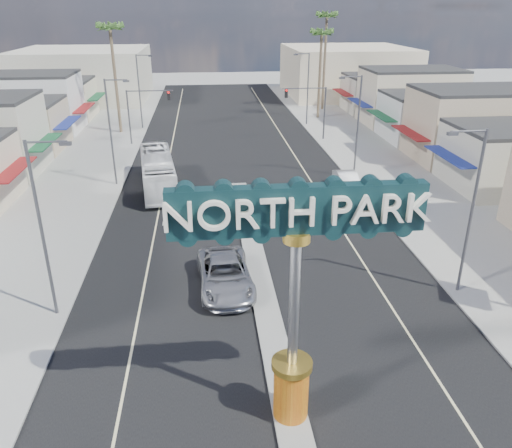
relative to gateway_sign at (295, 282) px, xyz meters
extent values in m
plane|color=gray|center=(0.00, 28.02, -5.93)|extent=(160.00, 160.00, 0.00)
cube|color=black|center=(0.00, 28.02, -5.92)|extent=(20.00, 120.00, 0.01)
cube|color=gray|center=(0.00, 12.02, -5.85)|extent=(1.30, 30.00, 0.16)
cube|color=gray|center=(-14.00, 28.02, -5.87)|extent=(8.00, 120.00, 0.12)
cube|color=gray|center=(14.00, 28.02, -5.87)|extent=(8.00, 120.00, 0.12)
cube|color=beige|center=(-24.00, 41.02, -2.93)|extent=(12.00, 42.00, 6.00)
cube|color=#B7B29E|center=(24.00, 41.02, -2.93)|extent=(12.00, 42.00, 6.00)
cube|color=#B7B29E|center=(-22.00, 73.02, -1.93)|extent=(20.00, 20.00, 8.00)
cube|color=beige|center=(22.00, 73.02, -1.93)|extent=(20.00, 20.00, 8.00)
cylinder|color=#C9430F|center=(0.00, 0.02, -4.67)|extent=(1.30, 1.30, 2.20)
cylinder|color=gold|center=(0.00, 0.02, -3.44)|extent=(1.50, 1.50, 0.25)
cylinder|color=#B7B7BC|center=(0.00, 0.02, -0.92)|extent=(0.36, 0.36, 4.80)
cylinder|color=gold|center=(0.00, 0.02, 1.66)|extent=(0.90, 0.90, 0.35)
cube|color=#0D272A|center=(0.00, 0.02, 2.58)|extent=(8.20, 0.50, 1.60)
cylinder|color=#47474C|center=(-11.00, 42.02, -2.93)|extent=(0.18, 0.18, 6.00)
cylinder|color=#47474C|center=(-8.50, 42.02, -0.03)|extent=(5.00, 0.12, 0.12)
cube|color=black|center=(-6.50, 42.02, -0.53)|extent=(0.32, 0.32, 1.00)
sphere|color=red|center=(-6.50, 41.84, -0.21)|extent=(0.22, 0.22, 0.22)
cylinder|color=#47474C|center=(11.00, 42.02, -2.93)|extent=(0.18, 0.18, 6.00)
cylinder|color=#47474C|center=(8.50, 42.02, -0.03)|extent=(5.00, 0.12, 0.12)
cube|color=black|center=(6.50, 42.02, -0.53)|extent=(0.32, 0.32, 1.00)
sphere|color=red|center=(6.50, 41.84, -0.21)|extent=(0.22, 0.22, 0.22)
cylinder|color=#47474C|center=(-10.60, 8.02, -1.43)|extent=(0.16, 0.16, 9.00)
cylinder|color=#47474C|center=(-9.70, 8.02, 2.97)|extent=(1.80, 0.10, 0.10)
cube|color=#47474C|center=(-8.90, 8.02, 2.87)|extent=(0.50, 0.22, 0.15)
cylinder|color=#47474C|center=(-10.60, 28.02, -1.43)|extent=(0.16, 0.16, 9.00)
cylinder|color=#47474C|center=(-9.70, 28.02, 2.97)|extent=(1.80, 0.10, 0.10)
cube|color=#47474C|center=(-8.90, 28.02, 2.87)|extent=(0.50, 0.22, 0.15)
cylinder|color=#47474C|center=(-10.60, 50.02, -1.43)|extent=(0.16, 0.16, 9.00)
cylinder|color=#47474C|center=(-9.70, 50.02, 2.97)|extent=(1.80, 0.10, 0.10)
cube|color=#47474C|center=(-8.90, 50.02, 2.87)|extent=(0.50, 0.22, 0.15)
cylinder|color=#47474C|center=(10.60, 8.02, -1.43)|extent=(0.16, 0.16, 9.00)
cylinder|color=#47474C|center=(9.70, 8.02, 2.97)|extent=(1.80, 0.10, 0.10)
cube|color=#47474C|center=(8.90, 8.02, 2.87)|extent=(0.50, 0.22, 0.15)
cylinder|color=#47474C|center=(10.60, 28.02, -1.43)|extent=(0.16, 0.16, 9.00)
cylinder|color=#47474C|center=(9.70, 28.02, 2.97)|extent=(1.80, 0.10, 0.10)
cube|color=#47474C|center=(8.90, 28.02, 2.87)|extent=(0.50, 0.22, 0.15)
cylinder|color=#47474C|center=(10.60, 50.02, -1.43)|extent=(0.16, 0.16, 9.00)
cylinder|color=#47474C|center=(9.70, 50.02, 2.97)|extent=(1.80, 0.10, 0.10)
cube|color=#47474C|center=(8.90, 50.02, 2.87)|extent=(0.50, 0.22, 0.15)
cylinder|color=brown|center=(-13.00, 48.02, 0.07)|extent=(0.36, 0.36, 12.00)
cylinder|color=brown|center=(13.00, 54.02, -0.43)|extent=(0.36, 0.36, 11.00)
cylinder|color=brown|center=(15.00, 60.02, 0.57)|extent=(0.36, 0.36, 13.00)
imported|color=#A2A3A7|center=(-2.00, 9.76, -5.08)|extent=(3.18, 6.28, 1.70)
imported|color=#5B5B5F|center=(-6.56, 25.60, -5.07)|extent=(2.15, 5.09, 1.72)
imported|color=silver|center=(9.00, 24.61, -5.16)|extent=(1.75, 4.72, 1.54)
imported|color=white|center=(-6.87, 26.87, -4.42)|extent=(3.84, 11.05, 3.01)
camera|label=1|loc=(-2.80, -14.22, 8.42)|focal=35.00mm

